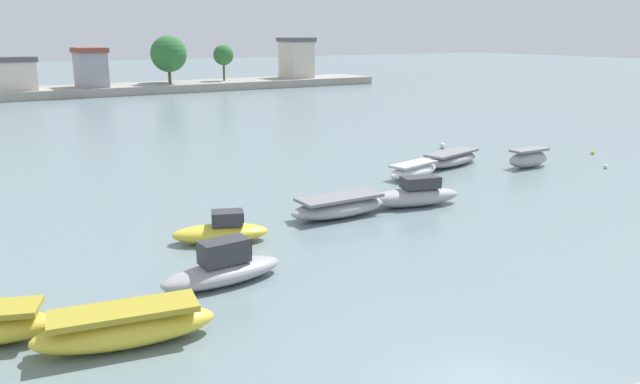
{
  "coord_description": "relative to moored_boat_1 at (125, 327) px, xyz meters",
  "views": [
    {
      "loc": [
        -10.64,
        -9.62,
        8.74
      ],
      "look_at": [
        4.99,
        15.8,
        1.16
      ],
      "focal_mm": 35.37,
      "sensor_mm": 36.0,
      "label": 1
    }
  ],
  "objects": [
    {
      "name": "moored_boat_8",
      "position": [
        29.47,
        10.78,
        0.05
      ],
      "size": [
        3.41,
        1.3,
        1.25
      ],
      "rotation": [
        0.0,
        0.0,
        -0.01
      ],
      "color": "#9E9EA3",
      "rests_on": "ground"
    },
    {
      "name": "moored_boat_1",
      "position": [
        0.0,
        0.0,
        0.0
      ],
      "size": [
        5.32,
        2.44,
        1.14
      ],
      "rotation": [
        0.0,
        0.0,
        -0.17
      ],
      "color": "yellow",
      "rests_on": "ground"
    },
    {
      "name": "moored_boat_4",
      "position": [
        12.41,
        7.73,
        -0.05
      ],
      "size": [
        5.3,
        1.95,
        1.03
      ],
      "rotation": [
        0.0,
        0.0,
        0.0
      ],
      "color": "#9E9EA3",
      "rests_on": "ground"
    },
    {
      "name": "moored_boat_6",
      "position": [
        21.0,
        12.44,
        -0.11
      ],
      "size": [
        4.51,
        2.53,
        0.92
      ],
      "rotation": [
        0.0,
        0.0,
        0.24
      ],
      "color": "white",
      "rests_on": "ground"
    },
    {
      "name": "distant_shoreline",
      "position": [
        11.8,
        77.97,
        1.53
      ],
      "size": [
        110.9,
        9.59,
        8.31
      ],
      "color": "gray",
      "rests_on": "ground"
    },
    {
      "name": "moored_boat_3",
      "position": [
        5.97,
        7.13,
        -0.07
      ],
      "size": [
        4.38,
        2.94,
        1.35
      ],
      "rotation": [
        0.0,
        0.0,
        -0.37
      ],
      "color": "yellow",
      "rests_on": "ground"
    },
    {
      "name": "mooring_buoy_2",
      "position": [
        29.44,
        19.07,
        -0.33
      ],
      "size": [
        0.43,
        0.43,
        0.43
      ],
      "primitive_type": "sphere",
      "color": "white",
      "rests_on": "ground"
    },
    {
      "name": "moored_boat_7",
      "position": [
        25.53,
        13.91,
        -0.09
      ],
      "size": [
        5.87,
        3.15,
        0.95
      ],
      "rotation": [
        0.0,
        0.0,
        0.25
      ],
      "color": "#9E9EA3",
      "rests_on": "ground"
    },
    {
      "name": "moored_boat_5",
      "position": [
        16.71,
        7.3,
        0.03
      ],
      "size": [
        5.41,
        2.7,
        1.53
      ],
      "rotation": [
        0.0,
        0.0,
        -0.23
      ],
      "color": "#9E9EA3",
      "rests_on": "ground"
    },
    {
      "name": "moored_boat_2",
      "position": [
        4.21,
        2.83,
        -0.0
      ],
      "size": [
        4.71,
        1.87,
        1.61
      ],
      "rotation": [
        0.0,
        0.0,
        0.06
      ],
      "color": "#9E9EA3",
      "rests_on": "ground"
    },
    {
      "name": "mooring_buoy_1",
      "position": [
        37.19,
        11.42,
        -0.4
      ],
      "size": [
        0.29,
        0.29,
        0.29
      ],
      "primitive_type": "sphere",
      "color": "yellow",
      "rests_on": "ground"
    },
    {
      "name": "mooring_buoy_0",
      "position": [
        33.53,
        7.82,
        -0.4
      ],
      "size": [
        0.28,
        0.28,
        0.28
      ],
      "primitive_type": "sphere",
      "color": "white",
      "rests_on": "ground"
    }
  ]
}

